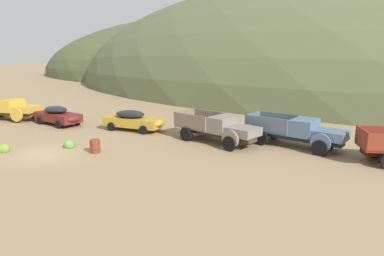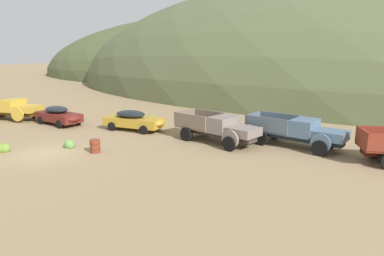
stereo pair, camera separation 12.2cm
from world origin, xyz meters
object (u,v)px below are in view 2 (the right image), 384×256
(car_oxblood, at_px, (60,115))
(car_mustard, at_px, (135,120))
(truck_faded_yellow, at_px, (12,109))
(oil_drum_foreground, at_px, (95,146))
(truck_chalk_blue, at_px, (302,132))
(truck_primer_gray, at_px, (222,129))

(car_oxblood, distance_m, car_mustard, 7.13)
(truck_faded_yellow, bearing_deg, car_mustard, -4.42)
(truck_faded_yellow, xyz_separation_m, oil_drum_foreground, (14.06, -4.37, -0.60))
(truck_chalk_blue, relative_size, oil_drum_foreground, 7.95)
(car_oxblood, xyz_separation_m, oil_drum_foreground, (8.53, -4.86, -0.40))
(truck_chalk_blue, bearing_deg, oil_drum_foreground, -136.55)
(oil_drum_foreground, bearing_deg, car_oxblood, 150.34)
(car_oxblood, height_order, truck_chalk_blue, truck_chalk_blue)
(car_mustard, distance_m, truck_chalk_blue, 12.59)
(truck_primer_gray, distance_m, truck_chalk_blue, 5.17)
(car_oxblood, relative_size, truck_primer_gray, 0.77)
(car_oxblood, relative_size, oil_drum_foreground, 6.00)
(truck_faded_yellow, height_order, truck_primer_gray, truck_faded_yellow)
(car_mustard, distance_m, truck_primer_gray, 7.61)
(car_mustard, relative_size, truck_primer_gray, 0.80)
(truck_chalk_blue, distance_m, oil_drum_foreground, 13.10)
(truck_primer_gray, bearing_deg, truck_faded_yellow, -161.42)
(truck_faded_yellow, relative_size, oil_drum_foreground, 7.84)
(car_oxblood, height_order, oil_drum_foreground, car_oxblood)
(truck_primer_gray, bearing_deg, truck_chalk_blue, 31.43)
(car_mustard, bearing_deg, oil_drum_foreground, -79.41)
(car_oxblood, bearing_deg, oil_drum_foreground, -20.70)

